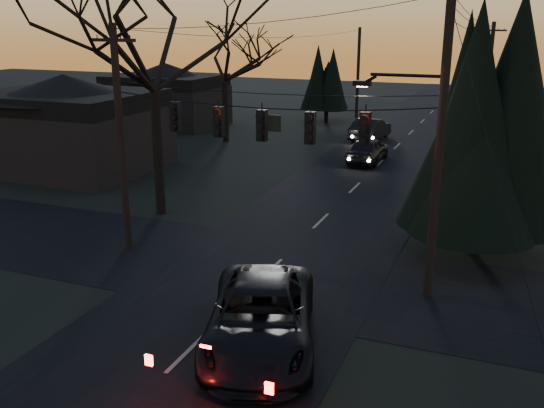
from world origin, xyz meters
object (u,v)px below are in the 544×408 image
at_px(utility_pole_right, 427,296).
at_px(evergreen_right, 485,125).
at_px(utility_pole_left, 129,248).
at_px(utility_pole_far_l, 356,117).
at_px(utility_pole_far_r, 482,142).
at_px(bare_tree_left, 152,38).
at_px(sedan_oncoming_b, 370,129).
at_px(suv_near, 261,318).
at_px(sedan_oncoming_a, 368,150).

relative_size(utility_pole_right, evergreen_right, 1.14).
height_order(utility_pole_left, utility_pole_far_l, utility_pole_left).
height_order(utility_pole_far_r, bare_tree_left, bare_tree_left).
distance_m(utility_pole_far_r, sedan_oncoming_b, 8.21).
distance_m(utility_pole_far_l, bare_tree_left, 32.62).
xyz_separation_m(utility_pole_far_l, bare_tree_left, (-1.22, -31.65, 7.83)).
relative_size(evergreen_right, sedan_oncoming_b, 1.79).
distance_m(suv_near, sedan_oncoming_b, 30.91).
xyz_separation_m(evergreen_right, suv_near, (-4.85, -9.46, -4.11)).
height_order(utility_pole_left, sedan_oncoming_b, utility_pole_left).
bearing_deg(utility_pole_far_l, suv_near, -79.33).
xyz_separation_m(suv_near, sedan_oncoming_a, (-2.52, 23.26, -0.06)).
height_order(utility_pole_right, utility_pole_far_l, utility_pole_right).
xyz_separation_m(utility_pole_right, utility_pole_left, (-11.50, 0.00, 0.00)).
height_order(utility_pole_far_l, evergreen_right, evergreen_right).
distance_m(utility_pole_left, utility_pole_far_r, 30.27).
bearing_deg(utility_pole_right, sedan_oncoming_a, 108.99).
xyz_separation_m(utility_pole_right, utility_pole_far_l, (-11.50, 36.00, 0.00)).
bearing_deg(utility_pole_right, utility_pole_far_l, 107.72).
distance_m(utility_pole_right, evergreen_right, 6.79).
relative_size(utility_pole_left, sedan_oncoming_b, 1.74).
xyz_separation_m(utility_pole_left, sedan_oncoming_a, (5.20, 18.30, 0.80)).
relative_size(utility_pole_far_r, evergreen_right, 0.97).
relative_size(utility_pole_far_r, sedan_oncoming_b, 1.74).
bearing_deg(sedan_oncoming_b, utility_pole_right, 114.29).
relative_size(utility_pole_far_r, utility_pole_far_l, 1.06).
bearing_deg(sedan_oncoming_b, evergreen_right, 120.11).
bearing_deg(evergreen_right, suv_near, -117.12).
relative_size(utility_pole_far_r, bare_tree_left, 0.76).
height_order(utility_pole_right, evergreen_right, evergreen_right).
distance_m(bare_tree_left, suv_near, 14.67).
xyz_separation_m(utility_pole_left, suv_near, (7.72, -4.95, 0.86)).
relative_size(evergreen_right, sedan_oncoming_a, 1.87).
relative_size(utility_pole_right, sedan_oncoming_b, 2.05).
relative_size(utility_pole_far_r, sedan_oncoming_a, 1.82).
bearing_deg(suv_near, bare_tree_left, 115.37).
bearing_deg(utility_pole_far_r, bare_tree_left, -118.28).
distance_m(utility_pole_far_l, evergreen_right, 34.27).
bearing_deg(utility_pole_right, evergreen_right, 76.74).
xyz_separation_m(evergreen_right, sedan_oncoming_b, (-8.90, 21.18, -4.16)).
xyz_separation_m(utility_pole_right, bare_tree_left, (-12.72, 4.35, 7.83)).
distance_m(utility_pole_left, evergreen_right, 14.24).
xyz_separation_m(utility_pole_far_l, sedan_oncoming_b, (3.66, -10.31, 0.81)).
distance_m(utility_pole_right, sedan_oncoming_b, 26.87).
bearing_deg(bare_tree_left, utility_pole_far_l, 87.79).
height_order(utility_pole_far_r, evergreen_right, evergreen_right).
xyz_separation_m(utility_pole_right, sedan_oncoming_b, (-7.84, 25.69, 0.81)).
distance_m(sedan_oncoming_a, sedan_oncoming_b, 7.54).
relative_size(evergreen_right, suv_near, 1.42).
bearing_deg(utility_pole_right, sedan_oncoming_b, 106.97).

